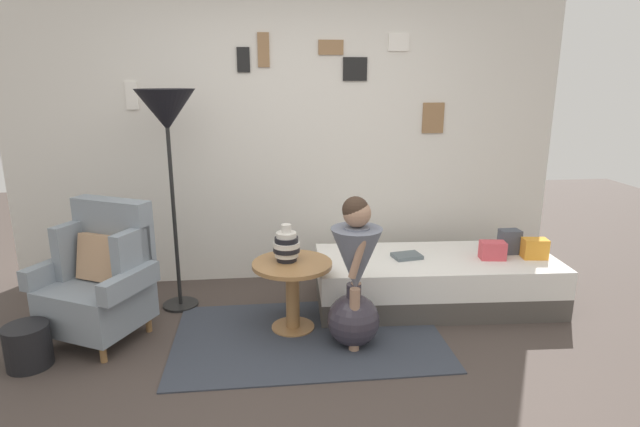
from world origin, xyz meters
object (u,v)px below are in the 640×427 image
(side_table, at_px, (292,281))
(vase_striped, at_px, (286,246))
(magazine_basket, at_px, (28,346))
(daybed, at_px, (435,280))
(person_child, at_px, (356,254))
(floor_lamp, at_px, (167,118))
(book_on_daybed, at_px, (407,256))
(demijohn_near, at_px, (353,320))
(armchair, at_px, (101,278))

(side_table, xyz_separation_m, vase_striped, (-0.04, 0.04, 0.26))
(magazine_basket, bearing_deg, daybed, 12.24)
(daybed, bearing_deg, side_table, -165.26)
(vase_striped, bearing_deg, magazine_basket, -168.00)
(person_child, bearing_deg, floor_lamp, 147.76)
(daybed, height_order, book_on_daybed, book_on_daybed)
(side_table, bearing_deg, demijohn_near, -34.56)
(armchair, xyz_separation_m, side_table, (1.33, -0.05, -0.07))
(armchair, xyz_separation_m, floor_lamp, (0.45, 0.45, 1.07))
(floor_lamp, height_order, book_on_daybed, floor_lamp)
(book_on_daybed, bearing_deg, magazine_basket, -166.38)
(side_table, xyz_separation_m, floor_lamp, (-0.88, 0.49, 1.13))
(book_on_daybed, distance_m, demijohn_near, 0.84)
(demijohn_near, bearing_deg, magazine_basket, -178.87)
(book_on_daybed, bearing_deg, floor_lamp, 174.65)
(daybed, bearing_deg, floor_lamp, 174.87)
(vase_striped, bearing_deg, book_on_daybed, 16.34)
(book_on_daybed, bearing_deg, demijohn_near, -131.80)
(side_table, bearing_deg, daybed, 14.74)
(floor_lamp, height_order, person_child, floor_lamp)
(person_child, xyz_separation_m, magazine_basket, (-2.11, 0.00, -0.53))
(vase_striped, height_order, floor_lamp, floor_lamp)
(side_table, height_order, magazine_basket, side_table)
(vase_striped, distance_m, floor_lamp, 1.30)
(armchair, relative_size, floor_lamp, 0.57)
(side_table, relative_size, magazine_basket, 2.05)
(side_table, relative_size, floor_lamp, 0.33)
(floor_lamp, bearing_deg, vase_striped, -28.26)
(daybed, distance_m, magazine_basket, 2.96)
(person_child, distance_m, demijohn_near, 0.49)
(side_table, relative_size, person_child, 0.54)
(armchair, distance_m, floor_lamp, 1.24)
(floor_lamp, xyz_separation_m, magazine_basket, (-0.83, -0.81, -1.37))
(armchair, relative_size, person_child, 0.91)
(floor_lamp, xyz_separation_m, demijohn_near, (1.28, -0.77, -1.32))
(daybed, bearing_deg, armchair, -174.07)
(daybed, xyz_separation_m, magazine_basket, (-2.89, -0.63, -0.06))
(side_table, distance_m, book_on_daybed, 0.99)
(vase_striped, height_order, person_child, person_child)
(side_table, xyz_separation_m, book_on_daybed, (0.94, 0.32, 0.04))
(daybed, xyz_separation_m, person_child, (-0.77, -0.63, 0.47))
(floor_lamp, bearing_deg, demijohn_near, -30.96)
(armchair, height_order, daybed, armchair)
(armchair, height_order, magazine_basket, armchair)
(armchair, height_order, floor_lamp, floor_lamp)
(daybed, bearing_deg, person_child, -140.98)
(armchair, relative_size, vase_striped, 3.56)
(person_child, bearing_deg, magazine_basket, 179.99)
(daybed, relative_size, book_on_daybed, 8.81)
(floor_lamp, bearing_deg, side_table, -29.23)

